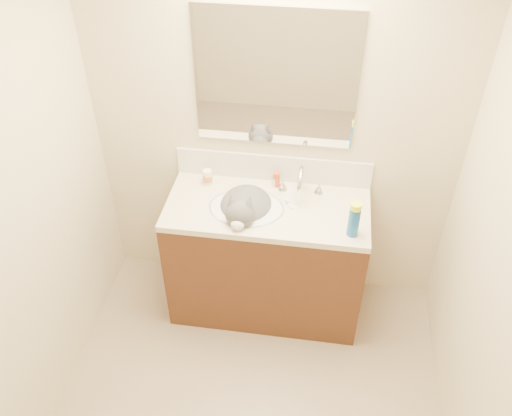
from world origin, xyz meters
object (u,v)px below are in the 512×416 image
(silver_jar, at_px, (276,181))
(basin, at_px, (247,217))
(vanity_cabinet, at_px, (266,260))
(spray_can, at_px, (354,222))
(pill_bottle, at_px, (207,177))
(faucet, at_px, (301,183))
(cat, at_px, (245,210))
(amber_bottle, at_px, (277,179))

(silver_jar, bearing_deg, basin, -121.18)
(vanity_cabinet, xyz_separation_m, spray_can, (0.49, -0.17, 0.54))
(basin, xyz_separation_m, pill_bottle, (-0.27, 0.19, 0.12))
(silver_jar, bearing_deg, faucet, -25.15)
(cat, height_order, spray_can, cat)
(vanity_cabinet, height_order, basin, basin)
(amber_bottle, xyz_separation_m, spray_can, (0.46, -0.37, 0.04))
(faucet, height_order, cat, faucet)
(vanity_cabinet, height_order, silver_jar, silver_jar)
(cat, distance_m, silver_jar, 0.29)
(basin, bearing_deg, faucet, 29.12)
(silver_jar, bearing_deg, cat, -122.54)
(basin, xyz_separation_m, faucet, (0.30, 0.17, 0.16))
(basin, distance_m, amber_bottle, 0.30)
(silver_jar, bearing_deg, pill_bottle, -173.73)
(silver_jar, distance_m, spray_can, 0.61)
(faucet, bearing_deg, silver_jar, 154.85)
(basin, height_order, cat, cat)
(basin, height_order, spray_can, spray_can)
(pill_bottle, xyz_separation_m, spray_can, (0.89, -0.34, 0.04))
(faucet, distance_m, cat, 0.37)
(faucet, bearing_deg, cat, -151.53)
(vanity_cabinet, relative_size, silver_jar, 20.22)
(vanity_cabinet, relative_size, pill_bottle, 12.07)
(faucet, distance_m, pill_bottle, 0.57)
(basin, relative_size, spray_can, 2.61)
(pill_bottle, bearing_deg, faucet, -2.68)
(pill_bottle, bearing_deg, silver_jar, 6.27)
(vanity_cabinet, relative_size, basin, 2.67)
(silver_jar, height_order, spray_can, spray_can)
(cat, xyz_separation_m, spray_can, (0.62, -0.14, 0.11))
(cat, distance_m, amber_bottle, 0.29)
(spray_can, bearing_deg, cat, 167.16)
(vanity_cabinet, bearing_deg, spray_can, -19.15)
(silver_jar, distance_m, amber_bottle, 0.02)
(faucet, relative_size, pill_bottle, 2.82)
(faucet, bearing_deg, spray_can, -44.48)
(faucet, bearing_deg, pill_bottle, 177.32)
(pill_bottle, relative_size, spray_can, 0.58)
(faucet, distance_m, amber_bottle, 0.17)
(silver_jar, bearing_deg, amber_bottle, -57.30)
(faucet, relative_size, cat, 0.61)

